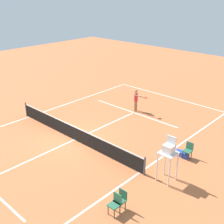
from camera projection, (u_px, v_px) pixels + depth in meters
ground_plane at (75, 140)px, 18.40m from camera, size 60.00×60.00×0.00m
court_lines at (75, 140)px, 18.40m from camera, size 10.55×21.78×0.01m
tennis_net at (74, 133)px, 18.21m from camera, size 11.15×0.10×1.07m
player_serving at (136, 99)px, 22.30m from camera, size 1.30×0.50×1.74m
tennis_ball at (114, 123)px, 20.53m from camera, size 0.07×0.07×0.07m
umpire_chair at (169, 152)px, 13.91m from camera, size 0.80×0.80×2.41m
courtside_chair_near at (115, 203)px, 12.19m from camera, size 0.44×0.46×0.95m
courtside_chair_mid at (188, 150)px, 16.23m from camera, size 0.44×0.46×0.95m
courtside_chair_far at (121, 199)px, 12.42m from camera, size 0.44×0.46×0.95m
equipment_bag at (182, 154)px, 16.53m from camera, size 0.76×0.32×0.30m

